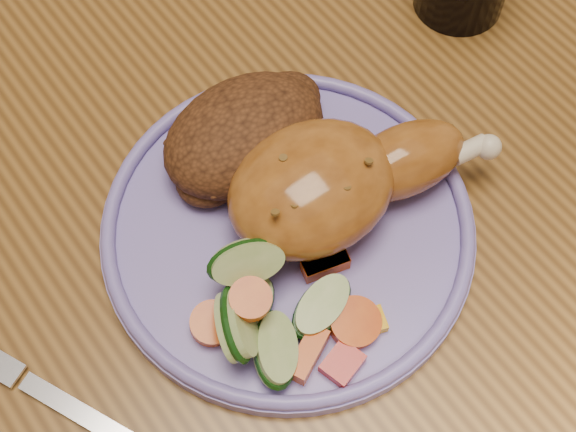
# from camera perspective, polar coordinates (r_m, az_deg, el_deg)

# --- Properties ---
(ground) EXTENTS (4.00, 4.00, 0.00)m
(ground) POSITION_cam_1_polar(r_m,az_deg,el_deg) (1.30, 1.80, -11.78)
(ground) COLOR #50341B
(ground) RESTS_ON ground
(dining_table) EXTENTS (0.90, 1.40, 0.75)m
(dining_table) POSITION_cam_1_polar(r_m,az_deg,el_deg) (0.69, 3.35, 3.50)
(dining_table) COLOR brown
(dining_table) RESTS_ON ground
(plate) EXTENTS (0.26, 0.26, 0.01)m
(plate) POSITION_cam_1_polar(r_m,az_deg,el_deg) (0.56, 0.00, -1.00)
(plate) COLOR #7364BA
(plate) RESTS_ON dining_table
(plate_rim) EXTENTS (0.26, 0.26, 0.01)m
(plate_rim) POSITION_cam_1_polar(r_m,az_deg,el_deg) (0.55, 0.00, -0.48)
(plate_rim) COLOR #7364BA
(plate_rim) RESTS_ON plate
(chicken_leg) EXTENTS (0.19, 0.10, 0.06)m
(chicken_leg) POSITION_cam_1_polar(r_m,az_deg,el_deg) (0.53, 3.37, 2.48)
(chicken_leg) COLOR #9D5C21
(chicken_leg) RESTS_ON plate
(rice_pilaf) EXTENTS (0.13, 0.09, 0.05)m
(rice_pilaf) POSITION_cam_1_polar(r_m,az_deg,el_deg) (0.56, -2.95, 5.88)
(rice_pilaf) COLOR #4D2913
(rice_pilaf) RESTS_ON plate
(vegetable_pile) EXTENTS (0.12, 0.12, 0.06)m
(vegetable_pile) POSITION_cam_1_polar(r_m,az_deg,el_deg) (0.51, -0.95, -6.82)
(vegetable_pile) COLOR #A50A05
(vegetable_pile) RESTS_ON plate
(fork) EXTENTS (0.08, 0.15, 0.00)m
(fork) POSITION_cam_1_polar(r_m,az_deg,el_deg) (0.53, -15.73, -12.67)
(fork) COLOR silver
(fork) RESTS_ON dining_table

